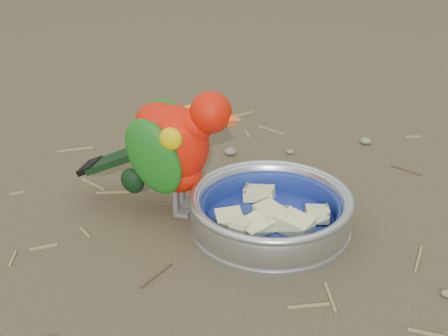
# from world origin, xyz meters

# --- Properties ---
(ground) EXTENTS (60.00, 60.00, 0.00)m
(ground) POSITION_xyz_m (0.00, 0.00, 0.00)
(ground) COLOR #473B29
(food_bowl) EXTENTS (0.24, 0.24, 0.02)m
(food_bowl) POSITION_xyz_m (0.06, -0.02, 0.01)
(food_bowl) COLOR #B2B2BA
(food_bowl) RESTS_ON ground
(bowl_wall) EXTENTS (0.24, 0.24, 0.04)m
(bowl_wall) POSITION_xyz_m (0.06, -0.02, 0.04)
(bowl_wall) COLOR #B2B2BA
(bowl_wall) RESTS_ON food_bowl
(fruit_wedges) EXTENTS (0.14, 0.14, 0.03)m
(fruit_wedges) POSITION_xyz_m (0.06, -0.02, 0.03)
(fruit_wedges) COLOR beige
(fruit_wedges) RESTS_ON food_bowl
(lory_parrot) EXTENTS (0.25, 0.14, 0.19)m
(lory_parrot) POSITION_xyz_m (-0.10, 0.02, 0.10)
(lory_parrot) COLOR red
(lory_parrot) RESTS_ON ground
(ground_debris) EXTENTS (0.90, 0.80, 0.01)m
(ground_debris) POSITION_xyz_m (-0.02, 0.06, 0.00)
(ground_debris) COLOR olive
(ground_debris) RESTS_ON ground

